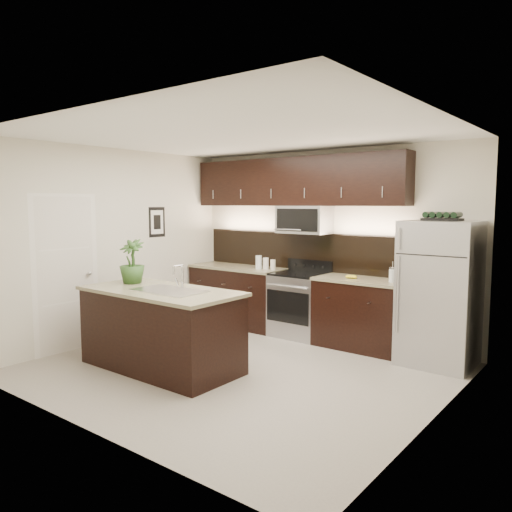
{
  "coord_description": "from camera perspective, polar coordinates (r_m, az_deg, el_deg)",
  "views": [
    {
      "loc": [
        3.63,
        -4.35,
        1.93
      ],
      "look_at": [
        -0.17,
        0.55,
        1.28
      ],
      "focal_mm": 35.0,
      "sensor_mm": 36.0,
      "label": 1
    }
  ],
  "objects": [
    {
      "name": "ground",
      "position": [
        5.98,
        -2.0,
        -12.82
      ],
      "size": [
        4.5,
        4.5,
        0.0
      ],
      "primitive_type": "plane",
      "color": "gray",
      "rests_on": "ground"
    },
    {
      "name": "upper_fixtures",
      "position": [
        7.4,
        4.55,
        7.6
      ],
      "size": [
        3.49,
        0.4,
        1.66
      ],
      "color": "black",
      "rests_on": "counter_run"
    },
    {
      "name": "refrigerator",
      "position": [
        6.35,
        20.22,
        -4.02
      ],
      "size": [
        0.84,
        0.75,
        1.73
      ],
      "primitive_type": "cube",
      "color": "#B2B2B7",
      "rests_on": "ground"
    },
    {
      "name": "wine_rack",
      "position": [
        6.26,
        20.53,
        4.24
      ],
      "size": [
        0.43,
        0.26,
        0.1
      ],
      "color": "black",
      "rests_on": "refrigerator"
    },
    {
      "name": "island",
      "position": [
        6.0,
        -10.78,
        -8.17
      ],
      "size": [
        1.96,
        0.96,
        0.94
      ],
      "color": "black",
      "rests_on": "ground"
    },
    {
      "name": "counter_run",
      "position": [
        7.43,
        3.65,
        -5.34
      ],
      "size": [
        3.51,
        0.65,
        0.94
      ],
      "color": "black",
      "rests_on": "ground"
    },
    {
      "name": "sink_faucet",
      "position": [
        5.8,
        -9.81,
        -3.76
      ],
      "size": [
        0.84,
        0.5,
        0.28
      ],
      "color": "silver",
      "rests_on": "island"
    },
    {
      "name": "canisters",
      "position": [
        7.58,
        0.92,
        -0.82
      ],
      "size": [
        0.29,
        0.17,
        0.21
      ],
      "rotation": [
        0.0,
        0.0,
        0.38
      ],
      "color": "silver",
      "rests_on": "counter_run"
    },
    {
      "name": "room_walls",
      "position": [
        5.71,
        -3.16,
        3.63
      ],
      "size": [
        4.52,
        4.02,
        2.71
      ],
      "color": "beige",
      "rests_on": "ground"
    },
    {
      "name": "bananas",
      "position": [
        6.77,
        10.5,
        -2.31
      ],
      "size": [
        0.18,
        0.16,
        0.05
      ],
      "primitive_type": "ellipsoid",
      "rotation": [
        0.0,
        0.0,
        0.33
      ],
      "color": "yellow",
      "rests_on": "counter_run"
    },
    {
      "name": "plant",
      "position": [
        6.39,
        -13.99,
        -0.6
      ],
      "size": [
        0.4,
        0.4,
        0.55
      ],
      "primitive_type": "imported",
      "rotation": [
        0.0,
        0.0,
        0.36
      ],
      "color": "#294C1E",
      "rests_on": "island"
    },
    {
      "name": "french_press",
      "position": [
        6.54,
        15.32,
        -2.08
      ],
      "size": [
        0.09,
        0.09,
        0.26
      ],
      "rotation": [
        0.0,
        0.0,
        -0.39
      ],
      "color": "silver",
      "rests_on": "counter_run"
    }
  ]
}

